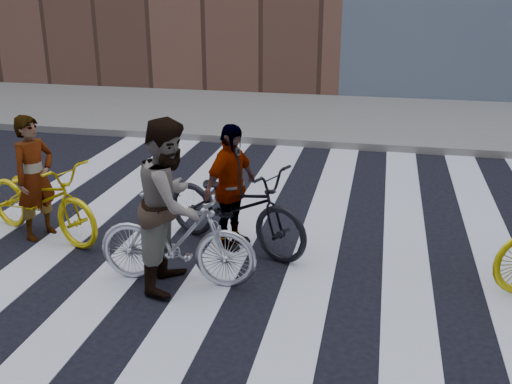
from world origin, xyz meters
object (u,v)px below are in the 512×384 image
(rider_mid, at_px, (171,204))
(bike_dark_rear, at_px, (235,206))
(bike_silver_mid, at_px, (177,239))
(rider_left, at_px, (35,178))
(bike_yellow_left, at_px, (41,199))
(rider_rear, at_px, (231,187))

(rider_mid, bearing_deg, bike_dark_rear, -23.97)
(bike_silver_mid, distance_m, rider_left, 2.39)
(bike_yellow_left, bearing_deg, rider_mid, -92.00)
(bike_silver_mid, height_order, bike_dark_rear, bike_dark_rear)
(rider_mid, xyz_separation_m, rider_rear, (0.39, 1.07, -0.15))
(bike_yellow_left, distance_m, bike_dark_rear, 2.57)
(bike_yellow_left, height_order, bike_dark_rear, bike_dark_rear)
(bike_yellow_left, height_order, rider_mid, rider_mid)
(bike_dark_rear, bearing_deg, bike_silver_mid, -176.60)
(bike_yellow_left, height_order, rider_left, rider_left)
(rider_left, relative_size, rider_mid, 0.86)
(rider_left, bearing_deg, bike_yellow_left, -69.98)
(bike_silver_mid, relative_size, rider_left, 1.10)
(bike_silver_mid, bearing_deg, rider_mid, 88.55)
(rider_mid, height_order, rider_rear, rider_mid)
(rider_left, height_order, rider_rear, rider_left)
(bike_yellow_left, relative_size, rider_rear, 1.26)
(bike_silver_mid, distance_m, rider_mid, 0.42)
(bike_dark_rear, xyz_separation_m, rider_left, (-2.61, -0.21, 0.26))
(bike_silver_mid, relative_size, rider_rear, 1.12)
(bike_dark_rear, height_order, rider_mid, rider_mid)
(rider_mid, distance_m, rider_rear, 1.15)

